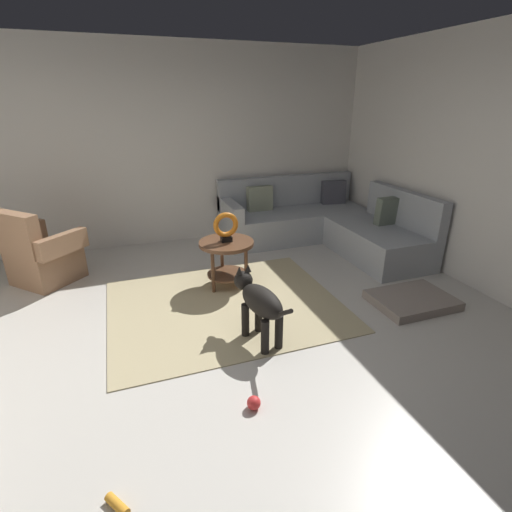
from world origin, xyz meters
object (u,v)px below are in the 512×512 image
(side_table, at_px, (227,252))
(dog, at_px, (259,302))
(dog_bed_mat, at_px, (412,300))
(dog_toy_ball, at_px, (254,403))
(torus_sculpture, at_px, (226,226))
(sectional_couch, at_px, (323,224))
(dog_toy_rope, at_px, (117,505))
(armchair, at_px, (41,256))

(side_table, height_order, dog, dog)
(dog_bed_mat, distance_m, dog_toy_ball, 2.19)
(torus_sculpture, height_order, dog, torus_sculpture)
(dog_bed_mat, bearing_deg, sectional_couch, 89.64)
(dog_bed_mat, bearing_deg, dog_toy_rope, -156.95)
(torus_sculpture, relative_size, dog, 0.39)
(sectional_couch, bearing_deg, dog_toy_ball, -126.48)
(side_table, distance_m, dog, 1.11)
(dog, bearing_deg, sectional_couch, 36.23)
(dog_toy_ball, bearing_deg, dog, 67.47)
(armchair, bearing_deg, side_table, 22.89)
(side_table, distance_m, dog_toy_rope, 2.64)
(armchair, xyz_separation_m, dog_toy_rope, (0.71, -3.12, -0.30))
(side_table, height_order, torus_sculpture, torus_sculpture)
(sectional_couch, xyz_separation_m, dog_bed_mat, (-0.01, -1.93, -0.25))
(dog, relative_size, dog_toy_ball, 8.67)
(dog_bed_mat, relative_size, dog, 0.96)
(torus_sculpture, bearing_deg, dog_toy_rope, -118.49)
(armchair, relative_size, side_table, 1.65)
(dog, distance_m, dog_toy_ball, 0.89)
(armchair, xyz_separation_m, dog_toy_ball, (1.62, -2.70, -0.27))
(dog_bed_mat, height_order, dog_toy_rope, dog_bed_mat)
(dog_bed_mat, height_order, dog, dog)
(torus_sculpture, xyz_separation_m, dog_bed_mat, (1.68, -1.05, -0.67))
(sectional_couch, bearing_deg, side_table, -152.43)
(sectional_couch, xyz_separation_m, side_table, (-1.70, -0.89, 0.12))
(dog_bed_mat, relative_size, dog_toy_ball, 8.29)
(side_table, bearing_deg, dog, -91.50)
(side_table, relative_size, dog_bed_mat, 0.75)
(dog_bed_mat, bearing_deg, dog, -177.88)
(dog, bearing_deg, dog_toy_ball, -125.50)
(sectional_couch, relative_size, dog_toy_ball, 23.30)
(dog_toy_ball, bearing_deg, dog_toy_rope, -154.94)
(side_table, bearing_deg, dog_toy_ball, -100.43)
(torus_sculpture, height_order, dog_bed_mat, torus_sculpture)
(torus_sculpture, relative_size, dog_bed_mat, 0.41)
(armchair, distance_m, side_table, 2.13)
(torus_sculpture, distance_m, dog, 1.16)
(armchair, relative_size, dog, 1.18)
(torus_sculpture, distance_m, dog_toy_ball, 2.02)
(side_table, bearing_deg, armchair, 157.28)
(sectional_couch, height_order, side_table, sectional_couch)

